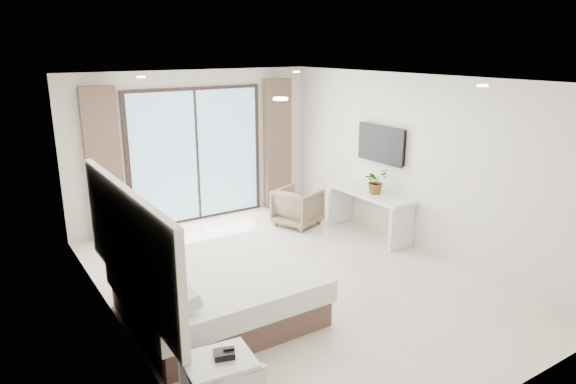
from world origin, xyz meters
The scene contains 7 objects.
ground centered at (0.00, 0.00, 0.00)m, with size 6.20×6.20×0.00m, color beige.
room_shell centered at (-0.20, 0.72, 1.58)m, with size 4.62×6.22×2.72m.
bed centered at (-1.29, -0.34, 0.30)m, with size 2.05×1.95×0.71m.
phone centered at (-1.94, -1.89, 0.57)m, with size 0.17×0.14×0.06m, color black.
console_desk centered at (2.04, 0.70, 0.57)m, with size 0.52×1.67×0.77m.
plant centered at (2.04, 0.58, 0.93)m, with size 0.37×0.41×0.32m, color #33662D.
armchair centered at (1.34, 1.80, 0.37)m, with size 0.71×0.67×0.73m, color #816854.
Camera 1 is at (-3.57, -5.38, 3.10)m, focal length 32.00 mm.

